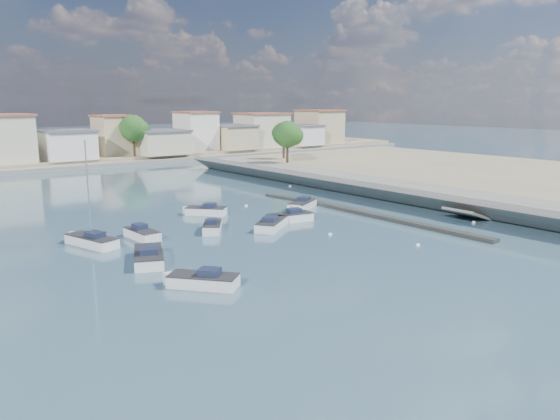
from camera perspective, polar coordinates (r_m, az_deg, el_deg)
name	(u,v)px	position (r m, az deg, el deg)	size (l,w,h in m)	color
ground	(182,189)	(76.54, -10.25, 2.20)	(400.00, 400.00, 0.00)	#2C4558
seawall_walkway	(426,194)	(67.81, 15.06, 1.60)	(5.00, 90.00, 1.80)	slate
seawall_embankment	(520,179)	(85.94, 23.78, 2.97)	(49.65, 90.00, 2.90)	slate
breakwater	(361,213)	(58.98, 8.46, -0.27)	(2.00, 31.02, 0.35)	black
far_shore_land	(64,155)	(124.52, -21.64, 5.36)	(160.00, 40.00, 1.40)	gray
far_shore_quay	(100,165)	(104.69, -18.29, 4.44)	(160.00, 2.50, 0.80)	slate
far_town	(141,136)	(113.75, -14.36, 7.45)	(113.01, 12.80, 8.35)	beige
shore_trees	(148,132)	(104.69, -13.61, 7.89)	(74.56, 38.32, 7.92)	#38281E
motorboat_a	(200,281)	(36.13, -8.39, -7.37)	(4.26, 4.60, 1.48)	white
motorboat_b	(212,227)	(51.13, -7.07, -1.77)	(3.45, 3.98, 1.48)	white
motorboat_c	(288,218)	(54.71, 0.83, -0.82)	(5.19, 2.57, 1.48)	white
motorboat_d	(301,206)	(61.21, 2.25, 0.47)	(5.00, 3.89, 1.48)	white
motorboat_e	(149,256)	(42.50, -13.57, -4.71)	(4.00, 5.78, 1.48)	white
motorboat_f	(204,211)	(58.57, -7.95, -0.13)	(4.08, 4.27, 1.48)	white
motorboat_g	(143,235)	(49.18, -14.08, -2.56)	(1.82, 4.70, 1.48)	white
motorboat_h	(272,224)	(51.98, -0.80, -1.47)	(5.02, 4.35, 1.48)	white
sailboat	(90,240)	(48.40, -19.25, -3.02)	(3.13, 5.72, 9.00)	white
mooring_buoys	(335,213)	(59.15, 5.75, -0.28)	(15.51, 31.97, 0.38)	white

